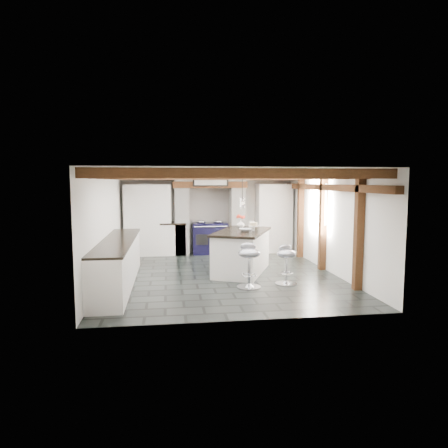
{
  "coord_description": "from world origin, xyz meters",
  "views": [
    {
      "loc": [
        -1.17,
        -8.72,
        2.09
      ],
      "look_at": [
        0.1,
        0.4,
        1.1
      ],
      "focal_mm": 32.0,
      "sensor_mm": 36.0,
      "label": 1
    }
  ],
  "objects": [
    {
      "name": "room_shell",
      "position": [
        -0.61,
        1.42,
        1.07
      ],
      "size": [
        6.0,
        6.03,
        6.0
      ],
      "color": "white",
      "rests_on": "ground"
    },
    {
      "name": "range_cooker",
      "position": [
        0.0,
        2.68,
        0.47
      ],
      "size": [
        1.0,
        0.63,
        0.99
      ],
      "color": "black",
      "rests_on": "ground"
    },
    {
      "name": "bar_stool_near",
      "position": [
        1.17,
        -1.03,
        0.5
      ],
      "size": [
        0.48,
        0.48,
        0.81
      ],
      "rotation": [
        0.0,
        0.0,
        0.23
      ],
      "color": "silver",
      "rests_on": "ground"
    },
    {
      "name": "ground",
      "position": [
        0.0,
        0.0,
        0.0
      ],
      "size": [
        6.0,
        6.0,
        0.0
      ],
      "primitive_type": "plane",
      "color": "black",
      "rests_on": "ground"
    },
    {
      "name": "kitchen_island",
      "position": [
        0.48,
        0.18,
        0.49
      ],
      "size": [
        1.72,
        2.19,
        1.29
      ],
      "rotation": [
        0.0,
        0.0,
        -0.42
      ],
      "color": "white",
      "rests_on": "ground"
    },
    {
      "name": "bar_stool_far",
      "position": [
        0.37,
        -1.19,
        0.55
      ],
      "size": [
        0.52,
        0.52,
        0.89
      ],
      "rotation": [
        0.0,
        0.0,
        -0.24
      ],
      "color": "silver",
      "rests_on": "ground"
    }
  ]
}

